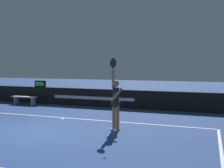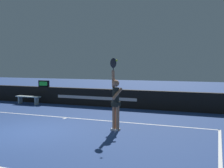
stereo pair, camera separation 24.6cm
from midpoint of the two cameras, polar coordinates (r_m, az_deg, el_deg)
name	(u,v)px [view 1 (the left image)]	position (r m, az deg, el deg)	size (l,w,h in m)	color
ground_plane	(26,132)	(9.71, -18.27, -9.60)	(60.00, 60.00, 0.00)	navy
court_lines	(25,133)	(9.65, -18.55, -9.68)	(12.24, 5.54, 0.00)	white
back_wall	(97,98)	(14.78, -3.71, -2.85)	(16.68, 0.31, 0.95)	black
speed_display	(40,84)	(16.47, -15.21, 0.05)	(0.69, 0.14, 0.38)	black
tennis_player	(116,100)	(9.33, -0.01, -3.45)	(0.48, 0.49, 2.50)	#A77051
tennis_ball	(117,60)	(8.87, 0.22, 4.96)	(0.07, 0.07, 0.07)	#CAE431
courtside_bench_near	(25,98)	(16.19, -18.26, -2.87)	(1.52, 0.37, 0.46)	#A8BBBF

